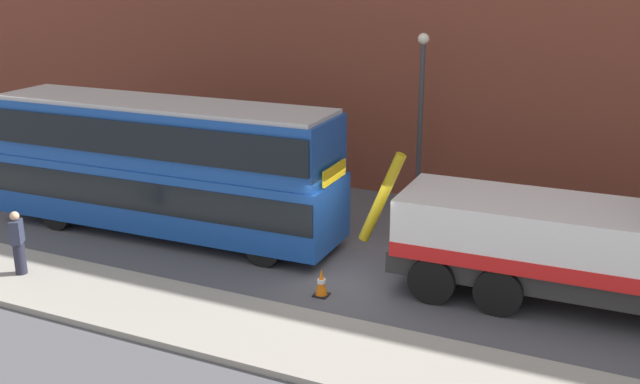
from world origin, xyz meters
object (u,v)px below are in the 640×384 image
Objects in this scene: double_decker_bus at (163,162)px; pedestrian_onlooker at (18,244)px; street_lamp at (421,109)px; traffic_cone_near_bus at (321,283)px; recovery_tow_truck at (606,242)px.

pedestrian_onlooker is (-1.39, -4.44, -1.25)m from double_decker_bus.
traffic_cone_near_bus is at bearing -91.04° from street_lamp.
street_lamp is (6.28, 5.11, 1.24)m from double_decker_bus.
recovery_tow_truck is 0.92× the size of double_decker_bus.
double_decker_bus is (-12.48, -0.01, 0.47)m from recovery_tow_truck.
traffic_cone_near_bus is (6.15, -2.03, -1.89)m from double_decker_bus.
recovery_tow_truck reaches higher than pedestrian_onlooker.
double_decker_bus is at bearing 161.77° from traffic_cone_near_bus.
street_lamp is at bearing 88.96° from traffic_cone_near_bus.
street_lamp reaches higher than pedestrian_onlooker.
recovery_tow_truck is at bearing -11.57° from pedestrian_onlooker.
pedestrian_onlooker reaches higher than traffic_cone_near_bus.
street_lamp is (-6.20, 5.10, 1.71)m from recovery_tow_truck.
recovery_tow_truck is 14.59m from pedestrian_onlooker.
double_decker_bus is at bearing -140.88° from street_lamp.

